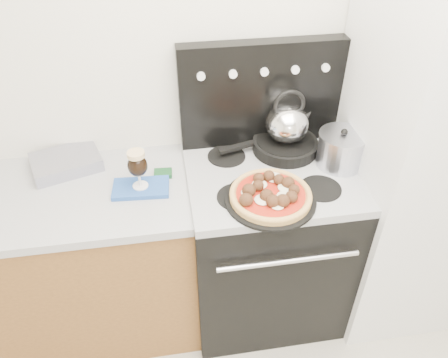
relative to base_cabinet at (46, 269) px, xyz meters
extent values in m
cube|color=silver|center=(1.02, 0.30, 0.82)|extent=(3.50, 0.01, 2.50)
cube|color=brown|center=(0.00, 0.00, 0.00)|extent=(1.45, 0.60, 0.86)
cube|color=#B2B2B6|center=(0.00, 0.00, 0.45)|extent=(1.48, 0.63, 0.04)
cube|color=black|center=(1.10, -0.02, 0.01)|extent=(0.76, 0.65, 0.88)
cube|color=#ADADB2|center=(1.10, -0.02, 0.47)|extent=(0.76, 0.65, 0.04)
cube|color=black|center=(1.10, 0.25, 0.74)|extent=(0.76, 0.08, 0.50)
cube|color=silver|center=(1.80, -0.05, 0.52)|extent=(0.64, 0.68, 1.90)
cube|color=silver|center=(0.18, 0.19, 0.50)|extent=(0.35, 0.30, 0.06)
cube|color=#2653AA|center=(0.52, -0.04, 0.48)|extent=(0.25, 0.16, 0.02)
cylinder|color=black|center=(1.05, -0.21, 0.50)|extent=(0.42, 0.42, 0.01)
cylinder|color=black|center=(1.21, 0.13, 0.52)|extent=(0.38, 0.38, 0.06)
cylinder|color=silver|center=(1.43, -0.01, 0.57)|extent=(0.26, 0.26, 0.15)
camera|label=1|loc=(0.65, -1.54, 1.68)|focal=35.00mm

